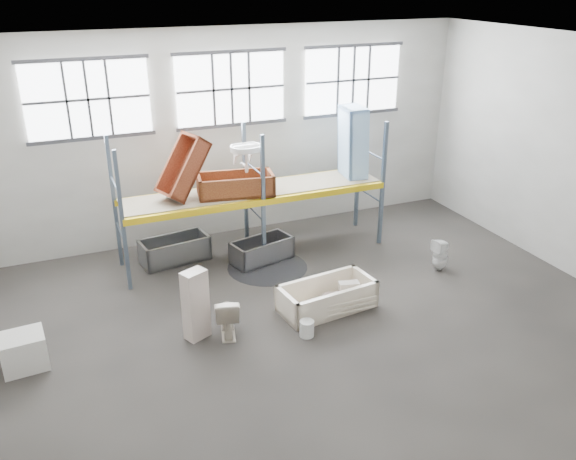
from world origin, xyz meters
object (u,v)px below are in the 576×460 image
blue_tub_upright (353,143)px  carton_near (24,351)px  bucket (307,328)px  toilet_white (440,255)px  rust_tub_flat (235,185)px  cistern_tall (196,305)px  steel_tub_left (175,250)px  steel_tub_right (262,250)px  bathtub_beige (327,296)px  toilet_beige (227,315)px

blue_tub_upright → carton_near: (-7.56, -2.70, -2.09)m
bucket → toilet_white: bearing=18.4°
blue_tub_upright → bucket: 5.15m
rust_tub_flat → cistern_tall: bearing=-121.4°
cistern_tall → steel_tub_left: bearing=59.7°
steel_tub_right → bucket: bearing=-95.8°
blue_tub_upright → bucket: size_ratio=5.53×
bathtub_beige → blue_tub_upright: bearing=48.4°
bathtub_beige → blue_tub_upright: (2.07, 2.95, 2.12)m
steel_tub_left → rust_tub_flat: size_ratio=0.92×
steel_tub_left → bucket: bearing=-69.1°
cistern_tall → toilet_white: bearing=-19.2°
bathtub_beige → steel_tub_right: bearing=93.2°
carton_near → toilet_beige: bearing=-5.8°
toilet_white → rust_tub_flat: size_ratio=0.44×
bathtub_beige → toilet_white: bearing=3.5°
cistern_tall → carton_near: (-2.89, 0.24, -0.36)m
rust_tub_flat → carton_near: 5.43m
toilet_white → carton_near: toilet_white is taller
rust_tub_flat → bucket: (0.16, -3.49, -1.67)m
bathtub_beige → carton_near: size_ratio=2.63×
steel_tub_right → bucket: steel_tub_right is taller
toilet_white → bucket: bearing=-79.4°
toilet_beige → cistern_tall: cistern_tall is taller
bathtub_beige → steel_tub_left: bearing=118.4°
blue_tub_upright → steel_tub_left: bearing=176.2°
cistern_tall → bathtub_beige: bearing=-24.9°
steel_tub_left → steel_tub_right: steel_tub_left is taller
bathtub_beige → toilet_beige: 2.07m
bathtub_beige → rust_tub_flat: (-0.92, 2.77, 1.55)m
bathtub_beige → cistern_tall: bearing=173.0°
cistern_tall → blue_tub_upright: blue_tub_upright is taller
rust_tub_flat → toilet_beige: bearing=-111.8°
bathtub_beige → steel_tub_right: bathtub_beige is taller
carton_near → blue_tub_upright: bearing=19.7°
steel_tub_right → blue_tub_upright: 3.32m
steel_tub_right → steel_tub_left: bearing=158.0°
cistern_tall → blue_tub_upright: (4.67, 2.94, 1.73)m
cistern_tall → toilet_white: size_ratio=1.83×
toilet_white → carton_near: (-8.54, -0.29, -0.06)m
steel_tub_right → blue_tub_upright: blue_tub_upright is taller
carton_near → cistern_tall: bearing=-4.7°
rust_tub_flat → carton_near: rust_tub_flat is taller
bathtub_beige → toilet_beige: bearing=176.1°
toilet_beige → bucket: (1.31, -0.63, -0.24)m
blue_tub_upright → bathtub_beige: bearing=-125.0°
cistern_tall → toilet_white: (5.65, 0.52, -0.30)m
bucket → blue_tub_upright: bearing=52.5°
steel_tub_left → carton_near: (-3.22, -2.99, 0.02)m
toilet_white → rust_tub_flat: 4.78m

